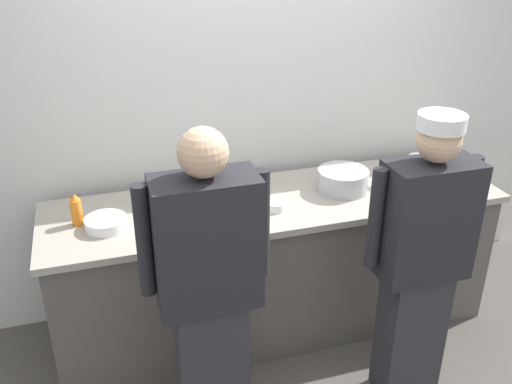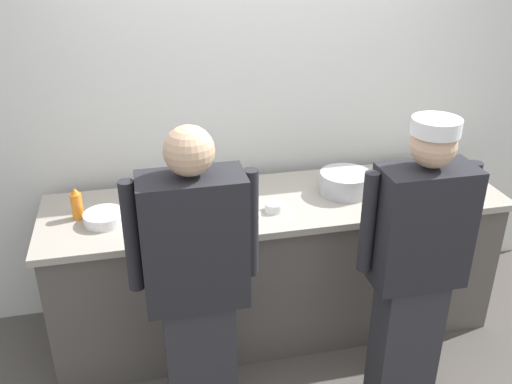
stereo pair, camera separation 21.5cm
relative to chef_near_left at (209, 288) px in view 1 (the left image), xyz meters
The scene contains 15 objects.
ground_plane 1.08m from the chef_near_left, 28.76° to the left, with size 9.00×9.00×0.00m, color #514C47.
wall_back 1.40m from the chef_near_left, 64.82° to the left, with size 4.23×0.10×2.64m.
prep_counter 0.99m from the chef_near_left, 51.12° to the left, with size 2.70×0.74×0.91m.
chef_near_left is the anchor object (origin of this frame).
chef_center 1.08m from the chef_near_left, ahead, with size 0.59×0.24×1.62m.
plate_stack_front 0.76m from the chef_near_left, 122.95° to the left, with size 0.22×0.22×0.06m.
mixing_bowl_steel 1.22m from the chef_near_left, 35.44° to the left, with size 0.31×0.31×0.13m, color #B7BABF.
sheet_tray 0.65m from the chef_near_left, 85.75° to the left, with size 0.42×0.32×0.02m, color #B7BABF.
squeeze_bottle_primary 0.92m from the chef_near_left, 127.56° to the left, with size 0.06×0.06×0.18m.
ramekin_yellow_sauce 0.63m from the chef_near_left, 53.21° to the left, with size 0.09×0.09×0.04m.
ramekin_orange_sauce 0.74m from the chef_near_left, 59.96° to the left, with size 0.09×0.09×0.04m.
ramekin_green_sauce 0.77m from the chef_near_left, 47.84° to the left, with size 0.10×0.10×0.05m.
ramekin_red_sauce 1.39m from the chef_near_left, 27.98° to the left, with size 0.11×0.11×0.04m.
deli_cup 1.82m from the chef_near_left, 28.88° to the left, with size 0.09×0.09×0.09m, color white.
chefs_knife 1.69m from the chef_near_left, 21.73° to the left, with size 0.27×0.03×0.02m.
Camera 1 is at (-0.98, -2.42, 2.41)m, focal length 39.72 mm.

